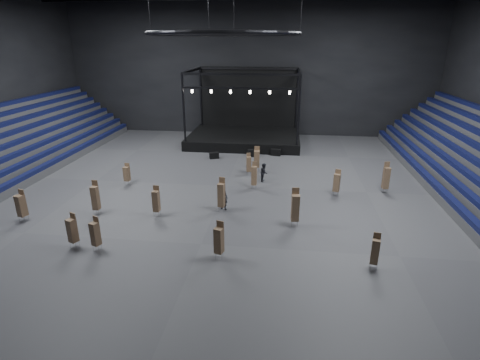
# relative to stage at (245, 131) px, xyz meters

# --- Properties ---
(floor) EXTENTS (50.00, 50.00, 0.00)m
(floor) POSITION_rel_stage_xyz_m (-0.00, -16.24, -1.45)
(floor) COLOR #444446
(floor) RESTS_ON ground
(wall_back) EXTENTS (50.00, 0.20, 18.00)m
(wall_back) POSITION_rel_stage_xyz_m (-0.00, 4.76, 7.55)
(wall_back) COLOR black
(wall_back) RESTS_ON ground
(wall_front) EXTENTS (50.00, 0.20, 18.00)m
(wall_front) POSITION_rel_stage_xyz_m (-0.00, -37.24, 7.55)
(wall_front) COLOR black
(wall_front) RESTS_ON ground
(stage) EXTENTS (14.00, 10.00, 9.20)m
(stage) POSITION_rel_stage_xyz_m (0.00, 0.00, 0.00)
(stage) COLOR black
(stage) RESTS_ON floor
(truss_ring) EXTENTS (12.30, 12.30, 5.15)m
(truss_ring) POSITION_rel_stage_xyz_m (-0.00, -16.24, 11.55)
(truss_ring) COLOR black
(truss_ring) RESTS_ON ceiling
(flight_case_left) EXTENTS (1.15, 0.89, 0.69)m
(flight_case_left) POSITION_rel_stage_xyz_m (-2.65, -7.91, -1.11)
(flight_case_left) COLOR black
(flight_case_left) RESTS_ON floor
(flight_case_mid) EXTENTS (1.36, 0.96, 0.82)m
(flight_case_mid) POSITION_rel_stage_xyz_m (1.65, -6.58, -1.04)
(flight_case_mid) COLOR black
(flight_case_mid) RESTS_ON floor
(flight_case_right) EXTENTS (1.22, 0.74, 0.76)m
(flight_case_right) POSITION_rel_stage_xyz_m (4.22, -5.90, -1.07)
(flight_case_right) COLOR black
(flight_case_right) RESTS_ON floor
(chair_stack_0) EXTENTS (0.57, 0.57, 2.74)m
(chair_stack_0) POSITION_rel_stage_xyz_m (0.49, -21.53, -0.06)
(chair_stack_0) COLOR silver
(chair_stack_0) RESTS_ON floor
(chair_stack_1) EXTENTS (0.68, 0.68, 2.44)m
(chair_stack_1) POSITION_rel_stage_xyz_m (-13.64, -25.03, -0.16)
(chair_stack_1) COLOR silver
(chair_stack_1) RESTS_ON floor
(chair_stack_2) EXTENTS (0.61, 0.61, 2.45)m
(chair_stack_2) POSITION_rel_stage_xyz_m (1.47, -28.22, -0.18)
(chair_stack_2) COLOR silver
(chair_stack_2) RESTS_ON floor
(chair_stack_3) EXTENTS (0.50, 0.50, 2.51)m
(chair_stack_3) POSITION_rel_stage_xyz_m (2.60, -16.53, -0.17)
(chair_stack_3) COLOR silver
(chair_stack_3) RESTS_ON floor
(chair_stack_4) EXTENTS (0.65, 0.65, 2.35)m
(chair_stack_4) POSITION_rel_stage_xyz_m (-7.99, -28.04, -0.22)
(chair_stack_4) COLOR silver
(chair_stack_4) RESTS_ON floor
(chair_stack_5) EXTENTS (0.50, 0.50, 2.69)m
(chair_stack_5) POSITION_rel_stage_xyz_m (-8.89, -23.18, -0.08)
(chair_stack_5) COLOR silver
(chair_stack_5) RESTS_ON floor
(chair_stack_6) EXTENTS (0.53, 0.53, 2.22)m
(chair_stack_6) POSITION_rel_stage_xyz_m (1.76, -12.90, -0.31)
(chair_stack_6) COLOR silver
(chair_stack_6) RESTS_ON floor
(chair_stack_7) EXTENTS (0.50, 0.50, 2.40)m
(chair_stack_7) POSITION_rel_stage_xyz_m (-4.23, -22.95, -0.21)
(chair_stack_7) COLOR silver
(chair_stack_7) RESTS_ON floor
(chair_stack_8) EXTENTS (0.65, 0.65, 2.33)m
(chair_stack_8) POSITION_rel_stage_xyz_m (9.69, -17.31, -0.22)
(chair_stack_8) COLOR silver
(chair_stack_8) RESTS_ON floor
(chair_stack_9) EXTENTS (0.59, 0.59, 2.87)m
(chair_stack_9) POSITION_rel_stage_xyz_m (6.09, -23.38, 0.02)
(chair_stack_9) COLOR silver
(chair_stack_9) RESTS_ON floor
(chair_stack_10) EXTENTS (0.52, 0.52, 2.26)m
(chair_stack_10) POSITION_rel_stage_xyz_m (10.57, -28.23, -0.28)
(chair_stack_10) COLOR silver
(chair_stack_10) RESTS_ON floor
(chair_stack_11) EXTENTS (0.55, 0.55, 2.77)m
(chair_stack_11) POSITION_rel_stage_xyz_m (14.00, -16.08, -0.05)
(chair_stack_11) COLOR silver
(chair_stack_11) RESTS_ON floor
(chair_stack_12) EXTENTS (0.57, 0.57, 2.57)m
(chair_stack_12) POSITION_rel_stage_xyz_m (2.46, -11.73, -0.10)
(chair_stack_12) COLOR silver
(chair_stack_12) RESTS_ON floor
(chair_stack_13) EXTENTS (0.55, 0.55, 2.04)m
(chair_stack_13) POSITION_rel_stage_xyz_m (-9.04, -16.98, -0.35)
(chair_stack_13) COLOR silver
(chair_stack_13) RESTS_ON floor
(chair_stack_14) EXTENTS (0.61, 0.61, 2.29)m
(chair_stack_14) POSITION_rel_stage_xyz_m (-6.37, -28.23, -0.26)
(chair_stack_14) COLOR silver
(chair_stack_14) RESTS_ON floor
(man_center) EXTENTS (0.86, 0.71, 2.02)m
(man_center) POSITION_rel_stage_xyz_m (0.58, -21.22, -0.44)
(man_center) COLOR black
(man_center) RESTS_ON floor
(crew_member) EXTENTS (0.73, 0.90, 1.75)m
(crew_member) POSITION_rel_stage_xyz_m (3.37, -14.52, -0.57)
(crew_member) COLOR black
(crew_member) RESTS_ON floor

